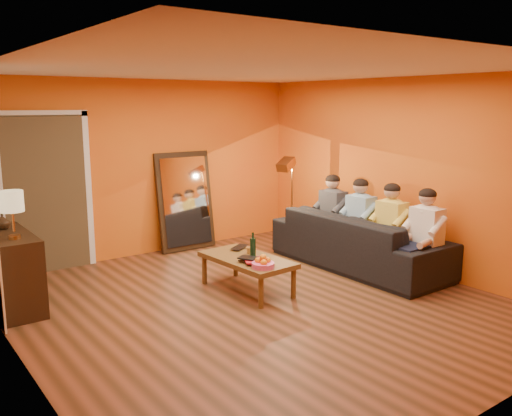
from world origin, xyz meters
TOP-DOWN VIEW (x-y plane):
  - room_shell at (0.00, 0.37)m, footprint 5.00×5.50m
  - doorway_recess at (-1.50, 2.83)m, footprint 1.06×0.30m
  - door_jamb_left at (-2.07, 2.71)m, footprint 0.08×0.06m
  - door_jamb_right at (-0.93, 2.71)m, footprint 0.08×0.06m
  - door_header at (-1.50, 2.71)m, footprint 1.22×0.06m
  - mirror_frame at (0.55, 2.63)m, footprint 0.92×0.27m
  - mirror_glass at (0.55, 2.59)m, footprint 0.78×0.21m
  - sideboard at (-2.24, 1.55)m, footprint 0.44×1.18m
  - table_lamp at (-2.24, 1.25)m, footprint 0.24×0.24m
  - sofa at (2.00, 0.34)m, footprint 2.60×1.02m
  - coffee_table at (0.18, 0.45)m, footprint 0.69×1.26m
  - floor_lamp at (1.64, 1.35)m, footprint 0.37×0.34m
  - dog at (1.77, 0.23)m, footprint 0.36×0.55m
  - person_far_left at (2.13, -0.66)m, footprint 0.70×0.44m
  - person_mid_left at (2.13, -0.11)m, footprint 0.70×0.44m
  - person_mid_right at (2.13, 0.44)m, footprint 0.70×0.44m
  - person_far_right at (2.13, 0.99)m, footprint 0.70×0.44m
  - fruit_bowl at (0.08, 0.00)m, footprint 0.26×0.26m
  - wine_bottle at (0.23, 0.40)m, footprint 0.07×0.07m
  - tumbler at (0.30, 0.57)m, footprint 0.11×0.11m
  - laptop at (0.36, 0.80)m, footprint 0.38×0.34m
  - book_lower at (0.00, 0.25)m, footprint 0.20×0.25m
  - book_mid at (0.01, 0.26)m, footprint 0.30×0.34m
  - book_upper at (0.00, 0.24)m, footprint 0.24×0.26m
  - vase at (-2.24, 1.80)m, footprint 0.17×0.17m
  - flowers at (-2.24, 1.80)m, footprint 0.17×0.17m

SIDE VIEW (x-z plane):
  - coffee_table at x=0.18m, z-range 0.00..0.42m
  - dog at x=1.77m, z-range 0.00..0.64m
  - sofa at x=2.00m, z-range 0.00..0.76m
  - sideboard at x=-2.24m, z-range 0.00..0.85m
  - book_lower at x=0.00m, z-range 0.42..0.44m
  - laptop at x=0.36m, z-range 0.42..0.45m
  - book_mid at x=0.01m, z-range 0.44..0.46m
  - tumbler at x=0.30m, z-range 0.42..0.50m
  - book_upper at x=0.00m, z-range 0.46..0.48m
  - fruit_bowl at x=0.08m, z-range 0.42..0.58m
  - wine_bottle at x=0.23m, z-range 0.42..0.73m
  - person_far_left at x=2.13m, z-range 0.00..1.22m
  - person_mid_left at x=2.13m, z-range 0.00..1.22m
  - person_mid_right at x=2.13m, z-range 0.00..1.22m
  - person_far_right at x=2.13m, z-range 0.00..1.22m
  - floor_lamp at x=1.64m, z-range 0.00..1.44m
  - mirror_frame at x=0.55m, z-range 0.00..1.52m
  - mirror_glass at x=0.55m, z-range 0.09..1.43m
  - vase at x=-2.24m, z-range 0.85..1.02m
  - doorway_recess at x=-1.50m, z-range 0.00..2.10m
  - door_jamb_left at x=-2.07m, z-range -0.05..2.15m
  - door_jamb_right at x=-0.93m, z-range -0.05..2.15m
  - table_lamp at x=-2.24m, z-range 0.85..1.36m
  - flowers at x=-2.24m, z-range 0.97..1.42m
  - room_shell at x=0.00m, z-range 0.00..2.60m
  - door_header at x=-1.50m, z-range 2.08..2.16m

